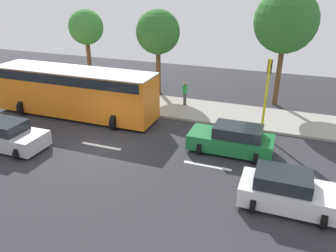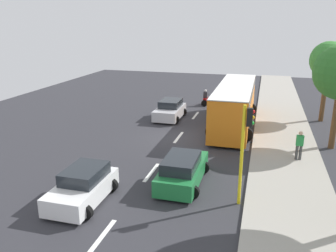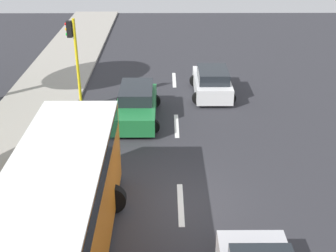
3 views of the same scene
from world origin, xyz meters
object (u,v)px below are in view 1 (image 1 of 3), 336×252
(city_bus, at_px, (75,89))
(pedestrian_near_signal, at_px, (185,92))
(car_white, at_px, (287,191))
(traffic_light_corner, at_px, (267,86))
(car_green, at_px, (232,140))
(street_tree_north, at_px, (158,32))
(street_tree_south, at_px, (86,28))
(car_silver, at_px, (9,136))
(street_tree_center, at_px, (286,22))

(city_bus, height_order, pedestrian_near_signal, city_bus)
(car_white, height_order, traffic_light_corner, traffic_light_corner)
(car_green, distance_m, city_bus, 10.87)
(street_tree_north, bearing_deg, street_tree_south, 88.01)
(car_green, distance_m, car_silver, 11.93)
(car_green, bearing_deg, car_silver, 108.30)
(car_green, bearing_deg, car_white, -143.04)
(city_bus, height_order, traffic_light_corner, traffic_light_corner)
(car_green, distance_m, car_white, 4.82)
(street_tree_north, bearing_deg, car_green, -137.10)
(car_green, xyz_separation_m, street_tree_south, (8.19, 13.89, 4.10))
(street_tree_center, bearing_deg, car_silver, 133.42)
(car_green, height_order, street_tree_south, street_tree_south)
(car_silver, height_order, pedestrian_near_signal, pedestrian_near_signal)
(street_tree_south, bearing_deg, city_bus, -154.44)
(car_white, bearing_deg, street_tree_center, 5.95)
(traffic_light_corner, height_order, street_tree_south, street_tree_south)
(pedestrian_near_signal, relative_size, traffic_light_corner, 0.38)
(street_tree_center, bearing_deg, city_bus, 119.52)
(street_tree_south, xyz_separation_m, street_tree_center, (0.31, -15.50, 1.04))
(city_bus, relative_size, street_tree_north, 1.69)
(city_bus, bearing_deg, traffic_light_corner, -83.13)
(car_green, relative_size, street_tree_south, 0.69)
(car_white, distance_m, street_tree_north, 16.19)
(car_green, relative_size, car_silver, 1.13)
(pedestrian_near_signal, bearing_deg, street_tree_south, 75.52)
(car_silver, bearing_deg, car_green, -71.70)
(car_white, bearing_deg, car_green, 36.96)
(car_green, xyz_separation_m, street_tree_center, (8.50, -1.61, 5.14))
(car_white, height_order, pedestrian_near_signal, pedestrian_near_signal)
(car_silver, xyz_separation_m, pedestrian_near_signal, (9.49, -6.86, 0.35))
(car_white, bearing_deg, car_silver, 89.56)
(car_green, xyz_separation_m, traffic_light_corner, (2.96, -1.26, 2.22))
(car_white, height_order, car_silver, same)
(car_silver, xyz_separation_m, street_tree_center, (12.24, -12.93, 5.14))
(car_silver, height_order, city_bus, city_bus)
(city_bus, relative_size, street_tree_south, 1.75)
(car_green, relative_size, pedestrian_near_signal, 2.58)
(city_bus, bearing_deg, street_tree_center, -60.48)
(car_green, relative_size, street_tree_center, 0.54)
(car_green, bearing_deg, street_tree_south, 59.49)
(car_silver, bearing_deg, street_tree_north, -18.54)
(car_silver, distance_m, street_tree_center, 18.54)
(street_tree_center, bearing_deg, car_white, -174.05)
(street_tree_south, bearing_deg, car_green, -120.51)
(car_green, distance_m, street_tree_center, 10.06)
(car_white, height_order, city_bus, city_bus)
(car_green, relative_size, street_tree_north, 0.67)
(traffic_light_corner, distance_m, street_tree_center, 6.27)
(street_tree_center, bearing_deg, pedestrian_near_signal, 114.34)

